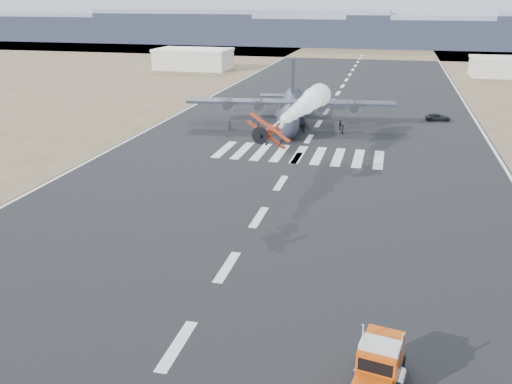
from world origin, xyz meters
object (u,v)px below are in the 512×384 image
at_px(crew_d, 340,125).
at_px(aerobatic_biplane, 268,132).
at_px(hangar_right, 506,67).
at_px(transport_aircraft, 291,108).
at_px(semi_truck, 378,366).
at_px(crew_b, 303,128).
at_px(support_vehicle, 438,117).
at_px(hangar_left, 193,59).
at_px(crew_h, 277,128).
at_px(crew_f, 285,122).
at_px(crew_c, 258,128).
at_px(crew_a, 277,126).
at_px(crew_e, 342,129).
at_px(crew_g, 230,125).

bearing_deg(crew_d, aerobatic_biplane, -170.10).
bearing_deg(hangar_right, transport_aircraft, -123.21).
distance_m(hangar_right, semi_truck, 154.55).
height_order(hangar_right, aerobatic_biplane, aerobatic_biplane).
bearing_deg(crew_b, support_vehicle, -134.60).
bearing_deg(aerobatic_biplane, hangar_left, 120.04).
distance_m(crew_d, crew_h, 11.75).
xyz_separation_m(hangar_left, crew_d, (56.48, -77.00, -2.51)).
relative_size(semi_truck, crew_f, 4.83).
bearing_deg(crew_d, crew_c, 132.02).
bearing_deg(hangar_right, support_vehicle, -108.89).
xyz_separation_m(crew_a, crew_e, (11.65, 0.30, 0.01)).
relative_size(semi_truck, support_vehicle, 1.63).
distance_m(hangar_right, crew_d, 91.94).
relative_size(crew_e, crew_f, 1.10).
height_order(hangar_right, crew_a, hangar_right).
relative_size(crew_b, crew_e, 0.99).
bearing_deg(crew_g, hangar_right, -69.31).
bearing_deg(support_vehicle, transport_aircraft, 103.29).
relative_size(hangar_left, crew_d, 13.68).
bearing_deg(aerobatic_biplane, crew_c, 111.77).
height_order(hangar_left, crew_b, hangar_left).
xyz_separation_m(hangar_left, hangar_right, (98.00, 5.00, -0.40)).
bearing_deg(hangar_right, crew_e, -115.73).
height_order(hangar_right, crew_h, hangar_right).
bearing_deg(crew_c, semi_truck, -76.63).
distance_m(crew_e, crew_g, 20.17).
relative_size(crew_c, crew_e, 0.98).
distance_m(hangar_left, crew_d, 95.53).
bearing_deg(support_vehicle, crew_a, 113.76).
bearing_deg(hangar_left, transport_aircraft, -57.61).
bearing_deg(crew_a, hangar_right, -144.87).
distance_m(crew_c, crew_h, 3.48).
distance_m(hangar_right, crew_h, 101.46).
bearing_deg(crew_h, transport_aircraft, 55.76).
height_order(hangar_right, crew_f, hangar_right).
relative_size(hangar_right, crew_a, 11.86).
distance_m(crew_a, crew_d, 11.46).
height_order(semi_truck, support_vehicle, semi_truck).
relative_size(crew_b, crew_h, 1.06).
bearing_deg(support_vehicle, semi_truck, 169.05).
bearing_deg(crew_h, semi_truck, -101.92).
height_order(hangar_right, support_vehicle, hangar_right).
relative_size(hangar_right, crew_c, 11.95).
bearing_deg(crew_b, crew_c, 23.67).
height_order(hangar_right, crew_e, hangar_right).
relative_size(crew_d, crew_e, 1.03).
distance_m(hangar_left, crew_h, 93.98).
bearing_deg(crew_h, hangar_left, 90.16).
relative_size(crew_f, crew_h, 0.97).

